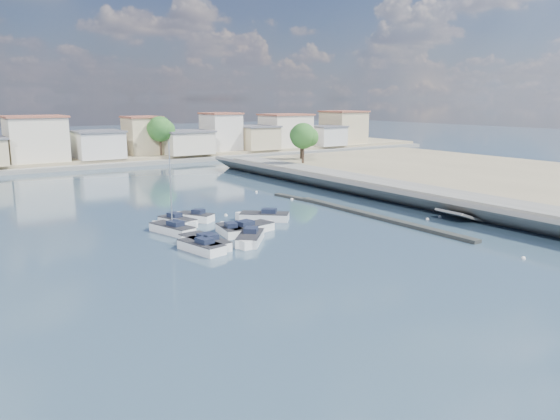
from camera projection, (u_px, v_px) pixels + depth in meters
name	position (u px, v px, depth m)	size (l,w,h in m)	color
ground	(198.00, 187.00, 79.85)	(400.00, 400.00, 0.00)	#2A3E54
seawall_walkway	(427.00, 196.00, 67.80)	(5.00, 90.00, 1.80)	slate
seawall_embankment	(528.00, 182.00, 79.60)	(49.65, 90.00, 2.90)	slate
breakwater	(359.00, 213.00, 61.36)	(2.00, 31.02, 0.35)	black
far_shore_land	(97.00, 154.00, 122.02)	(160.00, 40.00, 1.40)	gray
far_shore_quay	(128.00, 164.00, 104.99)	(160.00, 2.50, 0.80)	slate
far_town	(167.00, 137.00, 114.75)	(113.01, 12.80, 8.35)	beige
shore_trees	(173.00, 133.00, 106.03)	(74.56, 38.32, 7.92)	#38281E
motorboat_a	(200.00, 247.00, 46.36)	(2.71, 5.19, 1.48)	white
motorboat_b	(229.00, 230.00, 52.13)	(2.30, 4.54, 1.48)	white
motorboat_c	(262.00, 217.00, 58.15)	(5.16, 4.86, 1.48)	white
motorboat_d	(250.00, 239.00, 48.87)	(4.44, 4.75, 1.48)	white
motorboat_e	(203.00, 242.00, 47.84)	(2.70, 6.18, 1.48)	white
motorboat_f	(194.00, 217.00, 57.98)	(3.32, 4.21, 1.48)	white
motorboat_g	(179.00, 222.00, 55.55)	(2.79, 4.98, 1.48)	white
motorboat_h	(251.00, 229.00, 52.86)	(5.77, 3.01, 1.48)	white
sailboat	(171.00, 229.00, 52.65)	(3.01, 5.68, 9.00)	white
mooring_buoys	(347.00, 214.00, 61.36)	(19.36, 39.80, 0.36)	white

